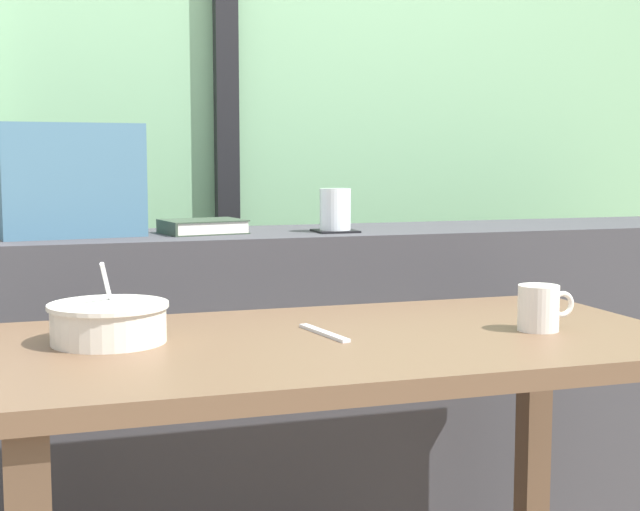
# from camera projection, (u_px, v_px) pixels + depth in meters

# --- Properties ---
(outdoor_backdrop) EXTENTS (4.80, 0.08, 2.80)m
(outdoor_backdrop) POSITION_uv_depth(u_px,v_px,m) (213.00, 37.00, 2.87)
(outdoor_backdrop) COLOR #7AAD7F
(outdoor_backdrop) RESTS_ON ground
(window_divider_post) EXTENTS (0.07, 0.05, 2.60)m
(window_divider_post) POSITION_uv_depth(u_px,v_px,m) (226.00, 68.00, 2.82)
(window_divider_post) COLOR black
(window_divider_post) RESTS_ON ground
(dark_console_ledge) EXTENTS (2.80, 0.38, 0.85)m
(dark_console_ledge) POSITION_uv_depth(u_px,v_px,m) (273.00, 398.00, 2.32)
(dark_console_ledge) COLOR #38383D
(dark_console_ledge) RESTS_ON ground
(breakfast_table) EXTENTS (1.21, 0.66, 0.71)m
(breakfast_table) POSITION_uv_depth(u_px,v_px,m) (348.00, 396.00, 1.66)
(breakfast_table) COLOR brown
(breakfast_table) RESTS_ON ground
(coaster_square) EXTENTS (0.10, 0.10, 0.00)m
(coaster_square) POSITION_uv_depth(u_px,v_px,m) (335.00, 231.00, 2.25)
(coaster_square) COLOR black
(coaster_square) RESTS_ON dark_console_ledge
(juice_glass) EXTENTS (0.08, 0.08, 0.10)m
(juice_glass) POSITION_uv_depth(u_px,v_px,m) (335.00, 211.00, 2.25)
(juice_glass) COLOR white
(juice_glass) RESTS_ON coaster_square
(closed_book) EXTENTS (0.21, 0.17, 0.03)m
(closed_book) POSITION_uv_depth(u_px,v_px,m) (202.00, 226.00, 2.21)
(closed_book) COLOR #334233
(closed_book) RESTS_ON dark_console_ledge
(throw_pillow) EXTENTS (0.33, 0.18, 0.26)m
(throw_pillow) POSITION_uv_depth(u_px,v_px,m) (71.00, 180.00, 2.11)
(throw_pillow) COLOR #426B84
(throw_pillow) RESTS_ON dark_console_ledge
(soup_bowl) EXTENTS (0.21, 0.21, 0.14)m
(soup_bowl) POSITION_uv_depth(u_px,v_px,m) (109.00, 323.00, 1.59)
(soup_bowl) COLOR silver
(soup_bowl) RESTS_ON breakfast_table
(fork_utensil) EXTENTS (0.04, 0.17, 0.01)m
(fork_utensil) POSITION_uv_depth(u_px,v_px,m) (324.00, 333.00, 1.67)
(fork_utensil) COLOR silver
(fork_utensil) RESTS_ON breakfast_table
(ceramic_mug) EXTENTS (0.11, 0.08, 0.08)m
(ceramic_mug) POSITION_uv_depth(u_px,v_px,m) (540.00, 308.00, 1.70)
(ceramic_mug) COLOR silver
(ceramic_mug) RESTS_ON breakfast_table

